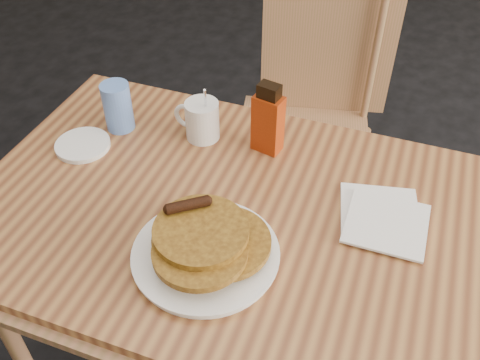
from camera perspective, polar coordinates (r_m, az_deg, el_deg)
name	(u,v)px	position (r m, az deg, el deg)	size (l,w,h in m)	color
main_table	(226,221)	(1.19, -1.49, -4.42)	(1.21, 0.86, 0.75)	#AA713C
chair_main_far	(314,99)	(1.81, 7.95, 8.55)	(0.54, 0.55, 0.96)	#A7724E
pancake_plate	(206,247)	(1.04, -3.70, -7.17)	(0.29, 0.29, 0.10)	white
coffee_mug	(201,119)	(1.31, -4.16, 6.47)	(0.12, 0.08, 0.16)	white
syrup_bottle	(268,120)	(1.25, 3.00, 6.36)	(0.07, 0.05, 0.18)	maroon
napkin_stack	(383,218)	(1.16, 15.02, -3.94)	(0.21, 0.22, 0.01)	white
blue_tumbler	(118,107)	(1.37, -12.92, 7.63)	(0.07, 0.07, 0.12)	#5F8BE0
side_saucer	(83,145)	(1.36, -16.43, 3.61)	(0.13, 0.13, 0.01)	white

